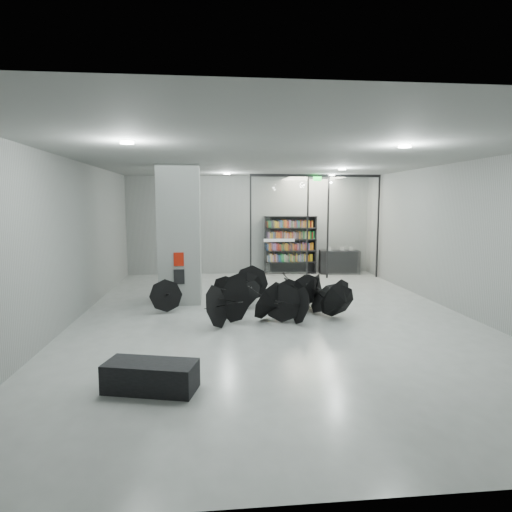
{
  "coord_description": "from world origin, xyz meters",
  "views": [
    {
      "loc": [
        -1.55,
        -10.84,
        2.94
      ],
      "look_at": [
        -0.3,
        1.5,
        1.4
      ],
      "focal_mm": 30.36,
      "sensor_mm": 36.0,
      "label": 1
    }
  ],
  "objects": [
    {
      "name": "exit_sign",
      "position": [
        2.4,
        5.3,
        3.82
      ],
      "size": [
        0.3,
        0.06,
        0.15
      ],
      "primitive_type": "cube",
      "color": "#0CE533",
      "rests_on": "room"
    },
    {
      "name": "column",
      "position": [
        -2.5,
        2.0,
        2.0
      ],
      "size": [
        1.2,
        1.2,
        4.0
      ],
      "primitive_type": "cube",
      "color": "slate",
      "rests_on": "ground"
    },
    {
      "name": "room",
      "position": [
        0.0,
        0.0,
        2.84
      ],
      "size": [
        14.0,
        14.02,
        4.01
      ],
      "color": "gray",
      "rests_on": "ground"
    },
    {
      "name": "bench",
      "position": [
        -2.54,
        -4.2,
        0.23
      ],
      "size": [
        1.53,
        0.95,
        0.46
      ],
      "primitive_type": "cube",
      "rotation": [
        0.0,
        0.0,
        -0.25
      ],
      "color": "black",
      "rests_on": "ground"
    },
    {
      "name": "info_panel",
      "position": [
        -2.5,
        1.38,
        0.85
      ],
      "size": [
        0.3,
        0.03,
        0.42
      ],
      "primitive_type": "cube",
      "color": "black",
      "rests_on": "column"
    },
    {
      "name": "fire_cabinet",
      "position": [
        -2.5,
        1.38,
        1.35
      ],
      "size": [
        0.28,
        0.04,
        0.38
      ],
      "primitive_type": "cube",
      "color": "#A50A07",
      "rests_on": "column"
    },
    {
      "name": "glass_partition",
      "position": [
        2.39,
        5.5,
        2.18
      ],
      "size": [
        5.06,
        0.08,
        4.0
      ],
      "color": "silver",
      "rests_on": "ground"
    },
    {
      "name": "shop_counter",
      "position": [
        3.68,
        6.48,
        0.48
      ],
      "size": [
        1.68,
        0.82,
        0.97
      ],
      "primitive_type": "cube",
      "rotation": [
        0.0,
        0.0,
        -0.11
      ],
      "color": "black",
      "rests_on": "ground"
    },
    {
      "name": "bookshelf",
      "position": [
        1.66,
        6.75,
        1.19
      ],
      "size": [
        2.2,
        0.63,
        2.38
      ],
      "primitive_type": null,
      "rotation": [
        0.0,
        0.0,
        -0.09
      ],
      "color": "black",
      "rests_on": "ground"
    },
    {
      "name": "umbrella_cluster",
      "position": [
        0.16,
        0.37,
        0.3
      ],
      "size": [
        5.69,
        4.23,
        1.3
      ],
      "color": "black",
      "rests_on": "ground"
    }
  ]
}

